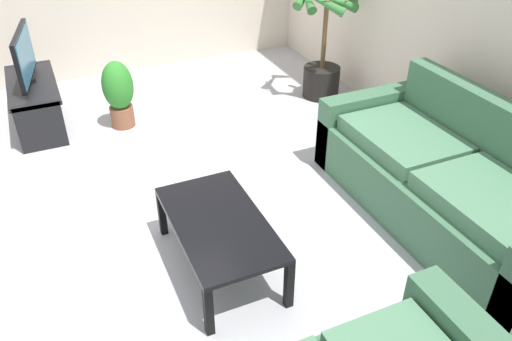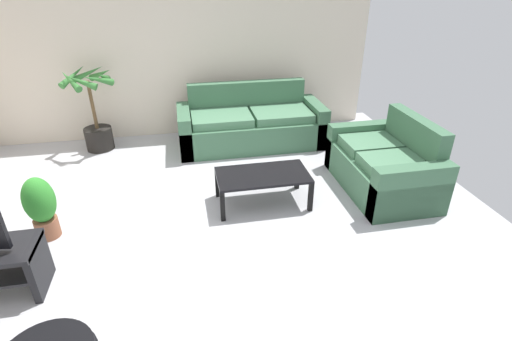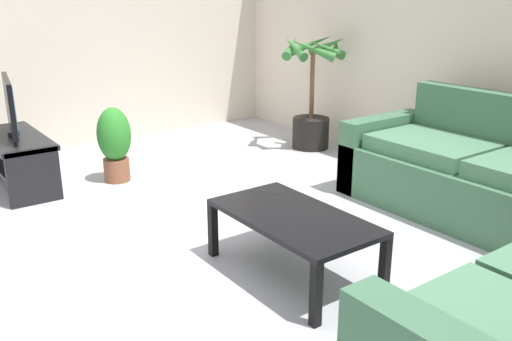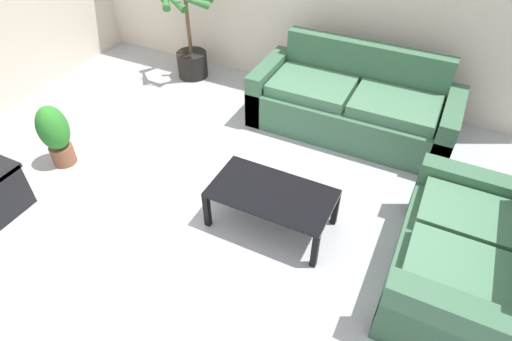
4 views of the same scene
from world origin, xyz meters
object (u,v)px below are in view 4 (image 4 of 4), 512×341
Objects in this scene: couch_main at (352,106)px; couch_loveseat at (465,260)px; potted_palm at (190,39)px; potted_plant_small at (55,134)px; coffee_table at (272,196)px.

couch_main is 2.14m from couch_loveseat.
couch_loveseat is at bearing -50.95° from couch_main.
couch_main is 1.50× the size of couch_loveseat.
potted_plant_small is at bearing -95.14° from potted_palm.
couch_loveseat is 2.16× the size of potted_plant_small.
couch_main reaches higher than potted_plant_small.
couch_main is 2.31m from potted_palm.
coffee_table is (-0.19, -1.73, 0.04)m from couch_main.
couch_main is at bearing -6.69° from potted_palm.
coffee_table is at bearing -96.26° from couch_main.
potted_palm is (-3.63, 1.93, 0.23)m from couch_loveseat.
couch_main is 3.23× the size of potted_plant_small.
potted_plant_small is at bearing -142.45° from couch_main.
potted_plant_small is (-0.20, -2.17, -0.16)m from potted_palm.
couch_loveseat is 4.12m from potted_palm.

